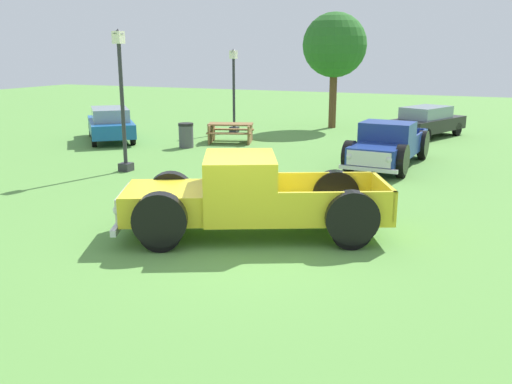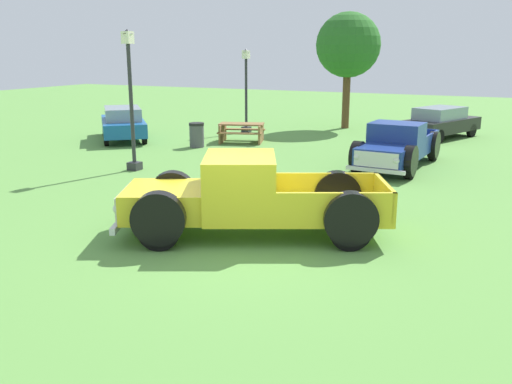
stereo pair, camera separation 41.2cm
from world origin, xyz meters
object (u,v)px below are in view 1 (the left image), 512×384
object	(u,v)px
lamp_post_far	(122,99)
oak_tree_east	(335,46)
sedan_distant_b	(427,121)
pickup_truck_behind_left	(386,146)
picnic_table	(231,130)
pickup_truck_foreground	(237,198)
lamp_post_near	(234,89)
trash_can	(186,135)
sedan_distant_a	(110,123)

from	to	relation	value
lamp_post_far	oak_tree_east	distance (m)	12.85
sedan_distant_b	oak_tree_east	xyz separation A→B (m)	(-4.61, 1.39, 3.19)
pickup_truck_behind_left	sedan_distant_b	xyz separation A→B (m)	(0.41, 7.18, 0.00)
picnic_table	oak_tree_east	bearing A→B (deg)	66.61
pickup_truck_foreground	oak_tree_east	distance (m)	17.07
lamp_post_near	trash_can	bearing A→B (deg)	-88.97
oak_tree_east	picnic_table	bearing A→B (deg)	-113.39
sedan_distant_b	sedan_distant_a	bearing A→B (deg)	-152.74
sedan_distant_a	picnic_table	world-z (taller)	sedan_distant_a
lamp_post_far	sedan_distant_b	bearing A→B (deg)	54.58
picnic_table	trash_can	size ratio (longest dim) A/B	2.29
picnic_table	trash_can	distance (m)	2.10
picnic_table	oak_tree_east	xyz separation A→B (m)	(2.60, 6.00, 3.40)
sedan_distant_b	picnic_table	size ratio (longest dim) A/B	1.98
lamp_post_near	oak_tree_east	distance (m)	5.35
pickup_truck_behind_left	sedan_distant_b	world-z (taller)	pickup_truck_behind_left
lamp_post_near	picnic_table	bearing A→B (deg)	-67.25
pickup_truck_foreground	lamp_post_near	world-z (taller)	lamp_post_near
lamp_post_far	pickup_truck_behind_left	bearing A→B (deg)	27.03
pickup_truck_foreground	sedan_distant_a	world-z (taller)	pickup_truck_foreground
sedan_distant_b	lamp_post_near	size ratio (longest dim) A/B	1.15
sedan_distant_a	lamp_post_far	xyz separation A→B (m)	(4.23, -4.76, 1.53)
pickup_truck_foreground	sedan_distant_a	distance (m)	13.51
sedan_distant_a	trash_can	distance (m)	3.78
sedan_distant_b	lamp_post_near	bearing A→B (deg)	-166.88
sedan_distant_a	oak_tree_east	size ratio (longest dim) A/B	0.77
lamp_post_far	trash_can	bearing A→B (deg)	95.84
pickup_truck_foreground	sedan_distant_a	size ratio (longest dim) A/B	1.35
sedan_distant_a	sedan_distant_b	bearing A→B (deg)	27.26
pickup_truck_behind_left	picnic_table	size ratio (longest dim) A/B	2.24
sedan_distant_a	sedan_distant_b	distance (m)	13.51
lamp_post_far	trash_can	xyz separation A→B (m)	(-0.46, 4.51, -1.77)
lamp_post_far	picnic_table	bearing A→B (deg)	84.79
pickup_truck_foreground	lamp_post_far	xyz separation A→B (m)	(-5.85, 4.23, 1.47)
pickup_truck_behind_left	sedan_distant_a	world-z (taller)	pickup_truck_behind_left
pickup_truck_behind_left	lamp_post_near	bearing A→B (deg)	146.47
lamp_post_near	lamp_post_far	size ratio (longest dim) A/B	0.87
lamp_post_near	lamp_post_far	world-z (taller)	lamp_post_far
sedan_distant_a	trash_can	bearing A→B (deg)	-3.72
lamp_post_far	oak_tree_east	world-z (taller)	oak_tree_east
picnic_table	oak_tree_east	size ratio (longest dim) A/B	0.40
lamp_post_near	trash_can	distance (m)	4.73
sedan_distant_a	oak_tree_east	bearing A→B (deg)	45.68
lamp_post_near	trash_can	size ratio (longest dim) A/B	3.94
pickup_truck_behind_left	trash_can	bearing A→B (deg)	174.52
picnic_table	oak_tree_east	distance (m)	7.37
lamp_post_far	trash_can	size ratio (longest dim) A/B	4.52
pickup_truck_foreground	picnic_table	bearing A→B (deg)	116.51
pickup_truck_behind_left	oak_tree_east	world-z (taller)	oak_tree_east
sedan_distant_a	pickup_truck_behind_left	bearing A→B (deg)	-4.91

